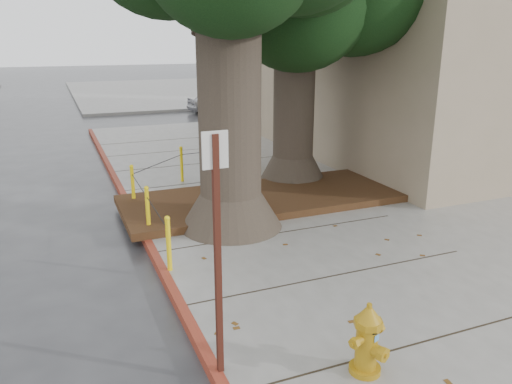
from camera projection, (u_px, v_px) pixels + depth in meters
ground at (307, 290)px, 7.84m from camera, size 140.00×140.00×0.00m
sidewalk_main at (477, 196)px, 12.20m from camera, size 16.00×26.00×0.15m
sidewalk_far at (188, 91)px, 36.50m from camera, size 16.00×20.00×0.15m
curb_red at (149, 246)px, 9.30m from camera, size 0.14×26.00×0.16m
planter_bed at (263, 198)px, 11.54m from camera, size 6.40×2.60×0.16m
building_corner at (450, 2)px, 17.49m from camera, size 12.00×13.00×10.00m
building_side_white at (337, 27)px, 35.28m from camera, size 10.00×10.00×9.00m
building_side_grey at (362, 10)px, 42.31m from camera, size 12.00×14.00×12.00m
bollard_ring at (182, 183)px, 11.20m from camera, size 3.79×5.39×0.95m
fire_hydrant at (367, 339)px, 5.56m from camera, size 0.46×0.46×0.87m
signpost at (217, 244)px, 5.24m from camera, size 0.27×0.07×2.77m
car_silver at (218, 102)px, 26.38m from camera, size 3.34×1.55×1.11m
car_red at (265, 98)px, 27.10m from camera, size 3.85×1.36×1.26m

